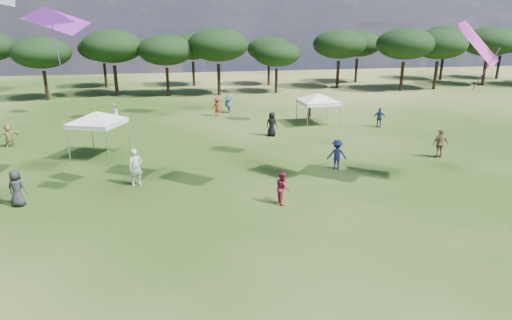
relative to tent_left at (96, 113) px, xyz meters
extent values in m
cylinder|color=black|center=(-8.73, 23.32, -1.18)|extent=(0.36, 0.36, 3.14)
ellipsoid|color=black|center=(-8.73, 23.32, 2.28)|extent=(6.11, 6.11, 3.29)
cylinder|color=black|center=(-1.61, 24.83, -1.02)|extent=(0.40, 0.40, 3.46)
ellipsoid|color=black|center=(-1.61, 24.83, 2.79)|extent=(6.73, 6.73, 3.63)
cylinder|color=black|center=(4.20, 23.65, -1.15)|extent=(0.37, 0.37, 3.21)
ellipsoid|color=black|center=(4.20, 23.65, 2.38)|extent=(6.24, 6.24, 3.36)
cylinder|color=black|center=(10.04, 23.20, -0.97)|extent=(0.41, 0.41, 3.56)
ellipsoid|color=black|center=(10.04, 23.20, 2.94)|extent=(6.91, 6.91, 3.73)
cylinder|color=black|center=(16.97, 23.53, -1.31)|extent=(0.33, 0.33, 2.88)
ellipsoid|color=black|center=(16.97, 23.53, 1.86)|extent=(5.60, 5.60, 3.02)
cylinder|color=black|center=(25.74, 26.00, -1.03)|extent=(0.39, 0.39, 3.44)
ellipsoid|color=black|center=(25.74, 26.00, 2.76)|extent=(6.69, 6.69, 3.60)
cylinder|color=black|center=(32.55, 22.08, -0.99)|extent=(0.40, 0.40, 3.53)
ellipsoid|color=black|center=(32.55, 22.08, 2.90)|extent=(6.86, 6.86, 3.70)
cylinder|color=black|center=(37.43, 22.49, -1.02)|extent=(0.40, 0.40, 3.47)
ellipsoid|color=black|center=(37.43, 22.49, 2.80)|extent=(6.74, 6.74, 3.63)
cylinder|color=black|center=(46.00, 24.48, -0.97)|extent=(0.41, 0.41, 3.57)
ellipsoid|color=black|center=(46.00, 24.48, 2.96)|extent=(6.94, 6.94, 3.74)
cylinder|color=black|center=(-3.74, 32.34, -1.20)|extent=(0.36, 0.36, 3.11)
ellipsoid|color=black|center=(-3.74, 32.34, 2.23)|extent=(6.05, 6.05, 3.26)
cylinder|color=black|center=(7.61, 31.55, -1.15)|extent=(0.37, 0.37, 3.20)
ellipsoid|color=black|center=(7.61, 31.55, 2.37)|extent=(6.21, 6.21, 3.35)
cylinder|color=black|center=(17.60, 30.37, -1.26)|extent=(0.34, 0.34, 2.99)
ellipsoid|color=black|center=(17.60, 30.37, 2.04)|extent=(5.81, 5.81, 3.13)
cylinder|color=black|center=(30.40, 30.77, -1.10)|extent=(0.38, 0.38, 3.31)
ellipsoid|color=black|center=(30.40, 30.77, 2.54)|extent=(6.43, 6.43, 3.47)
cylinder|color=black|center=(44.08, 31.15, -0.93)|extent=(0.42, 0.42, 3.64)
ellipsoid|color=black|center=(44.08, 31.15, 3.07)|extent=(7.06, 7.06, 3.81)
cylinder|color=black|center=(53.18, 30.53, -1.02)|extent=(0.40, 0.40, 3.46)
ellipsoid|color=black|center=(53.18, 30.53, 2.78)|extent=(6.72, 6.72, 3.62)
cylinder|color=gray|center=(-1.66, -0.68, -1.65)|extent=(0.06, 0.06, 2.20)
cylinder|color=gray|center=(0.68, -1.66, -1.65)|extent=(0.06, 0.06, 2.20)
cylinder|color=gray|center=(-0.68, 1.66, -1.65)|extent=(0.06, 0.06, 2.20)
cylinder|color=gray|center=(1.66, 0.68, -1.65)|extent=(0.06, 0.06, 2.20)
cube|color=white|center=(0.00, 0.00, -0.60)|extent=(3.53, 3.53, 0.25)
pyramid|color=white|center=(0.00, 0.00, 0.13)|extent=(5.06, 5.06, 0.60)
cylinder|color=gray|center=(14.88, 4.80, -1.81)|extent=(0.06, 0.06, 1.88)
cylinder|color=gray|center=(17.63, 4.89, -1.81)|extent=(0.06, 0.06, 1.88)
cylinder|color=gray|center=(14.78, 7.54, -1.81)|extent=(0.06, 0.06, 1.88)
cylinder|color=gray|center=(17.53, 7.64, -1.81)|extent=(0.06, 0.06, 1.88)
cube|color=white|center=(16.20, 6.22, -0.92)|extent=(3.01, 3.01, 0.25)
pyramid|color=white|center=(16.20, 6.22, -0.19)|extent=(5.92, 5.92, 0.60)
imported|color=navy|center=(20.64, 4.14, -1.96)|extent=(1.00, 0.69, 1.58)
imported|color=silver|center=(2.49, -5.43, -1.79)|extent=(0.82, 0.69, 1.93)
imported|color=#2A282D|center=(-2.57, -7.09, -1.90)|extent=(0.96, 0.76, 1.70)
imported|color=#9A8A54|center=(-6.31, 3.61, -1.94)|extent=(1.57, 1.02, 1.62)
imported|color=silver|center=(-0.23, 9.70, -1.91)|extent=(0.66, 0.84, 1.69)
imported|color=#2A2B2F|center=(15.86, 7.38, -1.90)|extent=(0.65, 0.74, 1.71)
imported|color=#16194D|center=(13.45, -4.96, -1.90)|extent=(1.19, 0.82, 1.70)
imported|color=black|center=(11.59, 3.09, -1.86)|extent=(1.04, 0.97, 1.79)
imported|color=maroon|center=(9.19, -9.16, -1.99)|extent=(0.60, 0.76, 1.53)
imported|color=#825C47|center=(20.46, -4.16, -1.86)|extent=(1.06, 0.48, 1.78)
imported|color=navy|center=(9.63, 12.48, -1.89)|extent=(1.31, 2.18, 1.72)
imported|color=maroon|center=(8.47, 11.06, -1.91)|extent=(1.25, 1.03, 1.68)
plane|color=#782490|center=(-0.38, -5.07, 5.26)|extent=(2.95, 2.66, 1.45)
plane|color=#B72D96|center=(18.08, -9.23, 4.30)|extent=(3.01, 2.70, 2.00)
camera|label=1|loc=(4.45, -26.69, 5.07)|focal=30.00mm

